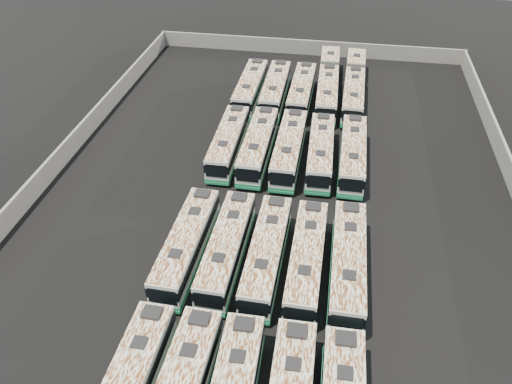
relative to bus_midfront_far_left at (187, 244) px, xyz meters
name	(u,v)px	position (x,y,z in m)	size (l,w,h in m)	color
ground	(274,203)	(5.83, 8.49, -1.67)	(140.00, 140.00, 0.00)	black
perimeter_wall	(274,194)	(5.83, 8.49, -0.57)	(45.20, 73.20, 2.20)	slate
bus_midfront_far_left	(187,244)	(0.00, 0.00, 0.00)	(2.70, 11.62, 3.26)	#BBBEB7
bus_midfront_left	(227,248)	(3.24, 0.15, -0.01)	(2.61, 11.51, 3.23)	#BBBEB7
bus_midfront_center	(267,254)	(6.45, 0.04, -0.01)	(2.60, 11.55, 3.25)	#BBBEB7
bus_midfront_right	(307,259)	(9.59, -0.04, -0.02)	(2.50, 11.44, 3.22)	#BBBEB7
bus_midfront_far_right	(348,263)	(12.73, -0.01, 0.05)	(2.56, 11.94, 3.36)	#BBBEB7
bus_midback_far_left	(228,142)	(0.00, 15.66, -0.01)	(2.55, 11.55, 3.25)	#BBBEB7
bus_midback_left	(258,145)	(3.16, 15.55, 0.04)	(2.58, 11.85, 3.33)	#BBBEB7
bus_midback_center	(289,148)	(6.40, 15.48, 0.04)	(2.60, 11.87, 3.34)	#BBBEB7
bus_midback_right	(321,151)	(9.62, 15.55, -0.02)	(2.69, 11.48, 3.22)	#BBBEB7
bus_midback_far_right	(353,154)	(12.84, 15.56, 0.00)	(2.56, 11.61, 3.26)	#BBBEB7
bus_back_far_left	(250,88)	(0.02, 28.55, 0.04)	(2.59, 11.89, 3.35)	#BBBEB7
bus_back_left	(275,90)	(3.13, 28.64, 0.04)	(2.57, 11.86, 3.34)	#BBBEB7
bus_back_center	(302,92)	(6.39, 28.74, 0.02)	(2.65, 11.73, 3.30)	#BBBEB7
bus_back_right	(328,83)	(9.48, 31.80, 0.00)	(2.80, 18.05, 3.27)	#BBBEB7
bus_back_far_right	(354,85)	(12.76, 31.76, -0.02)	(2.74, 17.87, 3.23)	#BBBEB7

